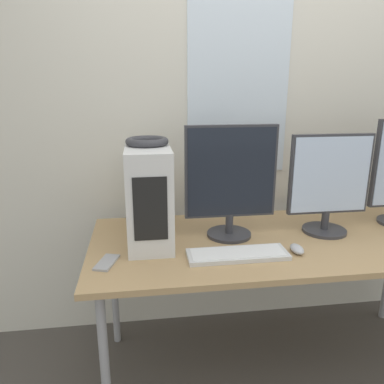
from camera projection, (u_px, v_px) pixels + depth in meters
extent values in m
cube|color=beige|center=(256.00, 112.00, 2.24)|extent=(8.00, 0.06, 2.70)
cube|color=silver|center=(238.00, 85.00, 2.14)|extent=(0.59, 0.01, 1.02)
cube|color=tan|center=(282.00, 240.00, 1.89)|extent=(1.92, 0.81, 0.03)
cylinder|color=#99999E|center=(105.00, 367.00, 1.57)|extent=(0.04, 0.04, 0.74)
cylinder|color=#99999E|center=(114.00, 287.00, 2.19)|extent=(0.04, 0.04, 0.74)
cube|color=silver|center=(149.00, 193.00, 1.82)|extent=(0.21, 0.49, 0.47)
cube|color=black|center=(150.00, 209.00, 1.59)|extent=(0.15, 0.00, 0.28)
torus|color=#333338|center=(147.00, 141.00, 1.75)|extent=(0.20, 0.20, 0.04)
cylinder|color=#333338|center=(229.00, 234.00, 1.91)|extent=(0.22, 0.22, 0.02)
cylinder|color=#333338|center=(229.00, 223.00, 1.90)|extent=(0.04, 0.04, 0.10)
cube|color=#333338|center=(231.00, 172.00, 1.82)|extent=(0.45, 0.03, 0.46)
cube|color=black|center=(232.00, 173.00, 1.81)|extent=(0.43, 0.00, 0.43)
cylinder|color=#333338|center=(324.00, 230.00, 1.96)|extent=(0.22, 0.22, 0.02)
cylinder|color=#333338|center=(325.00, 220.00, 1.95)|extent=(0.04, 0.04, 0.10)
cube|color=#333338|center=(330.00, 174.00, 1.88)|extent=(0.42, 0.03, 0.41)
cube|color=silver|center=(332.00, 175.00, 1.86)|extent=(0.40, 0.00, 0.38)
cube|color=silver|center=(238.00, 254.00, 1.68)|extent=(0.45, 0.15, 0.02)
cube|color=white|center=(238.00, 252.00, 1.68)|extent=(0.42, 0.13, 0.00)
ellipsoid|color=#B2B2B7|center=(297.00, 249.00, 1.72)|extent=(0.05, 0.10, 0.04)
cube|color=#99999E|center=(107.00, 262.00, 1.62)|extent=(0.11, 0.16, 0.01)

